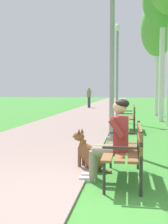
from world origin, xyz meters
The scene contains 11 objects.
ground_plane centered at (0.00, 0.00, 0.00)m, with size 120.00×120.00×0.00m, color #3D8433.
paved_path centered at (-1.84, 24.00, 0.02)m, with size 3.46×60.00×0.04m, color gray.
park_bench_near centered at (0.51, 1.07, 0.51)m, with size 0.55×1.50×0.85m.
park_bench_mid centered at (0.51, 6.94, 0.51)m, with size 0.55×1.50×0.85m.
person_seated_on_near_bench centered at (0.30, 1.00, 0.68)m, with size 0.74×0.49×1.25m.
dog_brown centered at (-0.15, 1.59, 0.26)m, with size 0.77×0.49×0.71m.
lamp_post_near centered at (0.12, 3.45, 2.36)m, with size 0.24×0.24×4.57m.
lamp_post_mid centered at (-0.03, 9.89, 2.23)m, with size 0.24×0.24×4.30m.
birch_tree_fifth centered at (1.93, 10.24, 5.33)m, with size 1.82×1.94×6.68m.
birch_tree_sixth centered at (2.00, 13.56, 4.76)m, with size 1.85×1.59×6.35m.
pedestrian_distant centered at (-2.69, 20.11, 0.84)m, with size 0.32×0.22×1.65m.
Camera 1 is at (0.54, -3.48, 1.37)m, focal length 47.83 mm.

